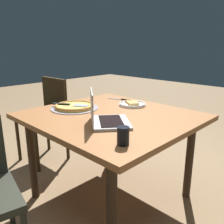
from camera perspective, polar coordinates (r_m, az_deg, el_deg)
ground_plane at (r=2.07m, az=-0.22°, el=-19.53°), size 12.00×12.00×0.00m
dining_table at (r=1.79m, az=-0.24°, el=-2.99°), size 1.17×1.08×0.70m
laptop at (r=1.54m, az=-1.68°, el=-1.32°), size 0.38×0.38×0.22m
pizza_plate at (r=2.02m, az=4.92°, el=1.94°), size 0.23×0.23×0.04m
pizza_tray at (r=1.94m, az=-9.04°, el=1.35°), size 0.39×0.39×0.04m
table_knife at (r=2.23m, az=2.34°, el=3.06°), size 0.21×0.10×0.01m
drink_cup at (r=1.22m, az=2.70°, el=-5.71°), size 0.06×0.06×0.10m
chair_far at (r=2.58m, az=-15.51°, el=-0.21°), size 0.42×0.42×0.87m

